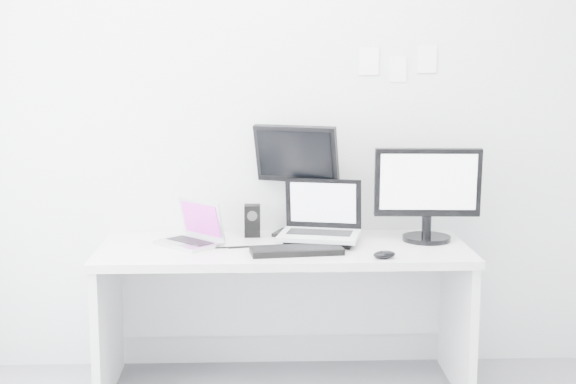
% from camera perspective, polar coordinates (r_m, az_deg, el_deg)
% --- Properties ---
extents(back_wall, '(3.60, 0.00, 3.60)m').
position_cam_1_polar(back_wall, '(4.25, -0.45, 5.48)').
color(back_wall, silver).
rests_on(back_wall, ground).
extents(desk, '(1.80, 0.70, 0.73)m').
position_cam_1_polar(desk, '(4.09, -0.29, -8.77)').
color(desk, silver).
rests_on(desk, ground).
extents(macbook, '(0.37, 0.37, 0.23)m').
position_cam_1_polar(macbook, '(4.01, -7.02, -2.14)').
color(macbook, silver).
rests_on(macbook, desk).
extents(speaker, '(0.10, 0.10, 0.16)m').
position_cam_1_polar(speaker, '(4.19, -2.51, -2.01)').
color(speaker, black).
rests_on(speaker, desk).
extents(dell_laptop, '(0.44, 0.38, 0.32)m').
position_cam_1_polar(dell_laptop, '(4.00, 2.21, -1.41)').
color(dell_laptop, silver).
rests_on(dell_laptop, desk).
extents(rear_monitor, '(0.46, 0.31, 0.59)m').
position_cam_1_polar(rear_monitor, '(4.16, 0.67, 0.90)').
color(rear_monitor, black).
rests_on(rear_monitor, desk).
extents(samsung_monitor, '(0.54, 0.27, 0.48)m').
position_cam_1_polar(samsung_monitor, '(4.11, 9.74, -0.08)').
color(samsung_monitor, black).
rests_on(samsung_monitor, desk).
extents(keyboard, '(0.45, 0.21, 0.03)m').
position_cam_1_polar(keyboard, '(3.83, 0.61, -4.12)').
color(keyboard, black).
rests_on(keyboard, desk).
extents(mouse, '(0.12, 0.10, 0.04)m').
position_cam_1_polar(mouse, '(3.77, 6.75, -4.37)').
color(mouse, black).
rests_on(mouse, desk).
extents(wall_note_0, '(0.10, 0.00, 0.14)m').
position_cam_1_polar(wall_note_0, '(4.27, 5.68, 9.09)').
color(wall_note_0, white).
rests_on(wall_note_0, back_wall).
extents(wall_note_1, '(0.09, 0.00, 0.13)m').
position_cam_1_polar(wall_note_1, '(4.29, 7.68, 8.51)').
color(wall_note_1, white).
rests_on(wall_note_1, back_wall).
extents(wall_note_2, '(0.10, 0.00, 0.14)m').
position_cam_1_polar(wall_note_2, '(4.32, 9.68, 9.14)').
color(wall_note_2, white).
rests_on(wall_note_2, back_wall).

